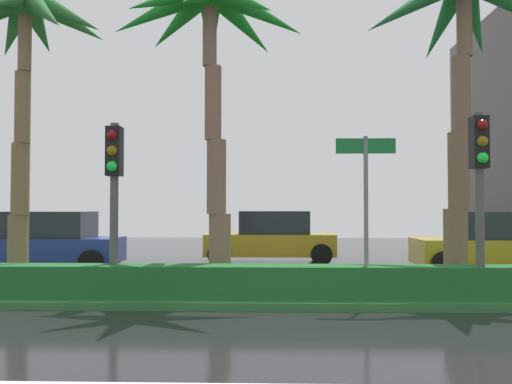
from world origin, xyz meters
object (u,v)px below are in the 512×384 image
(traffic_signal_median_left, at_px, (114,176))
(street_name_sign, at_px, (366,194))
(palm_tree_mid_left, at_px, (26,32))
(palm_tree_centre, at_px, (463,26))
(traffic_signal_median_right, at_px, (480,170))
(car_in_traffic_leading, at_px, (47,242))
(car_in_traffic_third, at_px, (495,244))
(car_in_traffic_second, at_px, (271,238))
(palm_tree_centre_left, at_px, (209,28))

(traffic_signal_median_left, bearing_deg, street_name_sign, -4.23)
(palm_tree_mid_left, bearing_deg, palm_tree_centre, 3.06)
(traffic_signal_median_right, distance_m, car_in_traffic_leading, 11.95)
(palm_tree_mid_left, bearing_deg, traffic_signal_median_right, -8.02)
(palm_tree_centre, height_order, street_name_sign, palm_tree_centre)
(palm_tree_mid_left, height_order, palm_tree_centre, palm_tree_centre)
(traffic_signal_median_left, xyz_separation_m, traffic_signal_median_right, (6.87, -0.35, 0.08))
(palm_tree_mid_left, height_order, traffic_signal_median_left, palm_tree_mid_left)
(palm_tree_mid_left, xyz_separation_m, car_in_traffic_third, (11.50, 4.14, -4.75))
(street_name_sign, bearing_deg, car_in_traffic_third, 50.24)
(traffic_signal_median_right, height_order, car_in_traffic_second, traffic_signal_median_right)
(palm_tree_centre_left, xyz_separation_m, car_in_traffic_second, (1.30, 7.06, -4.77))
(palm_tree_centre_left, xyz_separation_m, palm_tree_centre, (5.48, 0.56, 0.18))
(palm_tree_centre_left, bearing_deg, car_in_traffic_third, 29.04)
(traffic_signal_median_left, height_order, car_in_traffic_second, traffic_signal_median_left)
(car_in_traffic_third, bearing_deg, palm_tree_centre, 60.14)
(traffic_signal_median_left, height_order, car_in_traffic_leading, traffic_signal_median_left)
(palm_tree_centre_left, distance_m, traffic_signal_median_right, 6.12)
(palm_tree_centre, distance_m, car_in_traffic_third, 6.49)
(palm_tree_mid_left, distance_m, car_in_traffic_second, 9.94)
(traffic_signal_median_left, bearing_deg, car_in_traffic_second, 69.09)
(palm_tree_mid_left, distance_m, street_name_sign, 7.92)
(traffic_signal_median_right, distance_m, car_in_traffic_second, 9.28)
(street_name_sign, bearing_deg, traffic_signal_median_right, 0.08)
(car_in_traffic_third, bearing_deg, street_name_sign, 50.24)
(traffic_signal_median_left, relative_size, street_name_sign, 1.11)
(street_name_sign, height_order, car_in_traffic_leading, street_name_sign)
(palm_tree_centre, bearing_deg, car_in_traffic_leading, 160.01)
(car_in_traffic_second, bearing_deg, car_in_traffic_third, 155.51)
(palm_tree_centre, relative_size, car_in_traffic_second, 1.67)
(street_name_sign, relative_size, car_in_traffic_second, 0.70)
(traffic_signal_median_right, xyz_separation_m, street_name_sign, (-2.08, -0.00, -0.43))
(palm_tree_mid_left, bearing_deg, street_name_sign, -10.38)
(car_in_traffic_leading, bearing_deg, palm_tree_centre, 160.01)
(traffic_signal_median_left, distance_m, traffic_signal_median_right, 6.88)
(palm_tree_centre_left, relative_size, car_in_traffic_third, 1.57)
(palm_tree_centre_left, height_order, traffic_signal_median_right, palm_tree_centre_left)
(car_in_traffic_leading, distance_m, car_in_traffic_third, 12.81)
(car_in_traffic_second, bearing_deg, car_in_traffic_leading, 21.68)
(traffic_signal_median_left, bearing_deg, palm_tree_mid_left, 157.16)
(car_in_traffic_leading, xyz_separation_m, car_in_traffic_third, (12.81, -0.26, 0.00))
(street_name_sign, xyz_separation_m, car_in_traffic_leading, (-8.30, 5.68, -1.25))
(palm_tree_mid_left, distance_m, palm_tree_centre, 9.43)
(palm_tree_centre, relative_size, traffic_signal_median_left, 2.16)
(street_name_sign, distance_m, car_in_traffic_second, 8.56)
(traffic_signal_median_right, xyz_separation_m, car_in_traffic_second, (-3.84, 8.28, -1.69))
(palm_tree_centre_left, relative_size, traffic_signal_median_left, 2.03)
(palm_tree_centre_left, distance_m, car_in_traffic_second, 8.62)
(palm_tree_centre_left, relative_size, car_in_traffic_second, 1.57)
(palm_tree_centre_left, relative_size, street_name_sign, 2.25)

